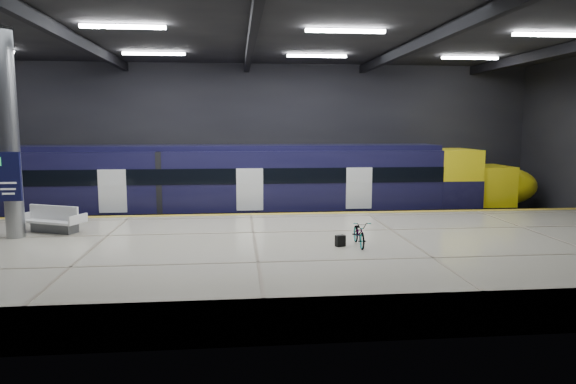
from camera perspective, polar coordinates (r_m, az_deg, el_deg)
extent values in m
plane|color=black|center=(19.42, -3.94, -7.07)|extent=(30.00, 30.00, 0.00)
cube|color=black|center=(26.82, -4.55, 5.55)|extent=(30.00, 0.10, 8.00)
cube|color=black|center=(10.85, -2.81, 2.93)|extent=(30.00, 0.10, 8.00)
cube|color=black|center=(19.08, -4.16, 16.89)|extent=(30.00, 16.00, 0.10)
cube|color=black|center=(19.80, -22.46, 15.28)|extent=(0.25, 16.00, 0.40)
cube|color=black|center=(19.04, -4.16, 16.15)|extent=(0.25, 16.00, 0.40)
cube|color=black|center=(20.12, 13.86, 15.48)|extent=(0.25, 16.00, 0.40)
cube|color=black|center=(22.79, 28.66, 13.83)|extent=(0.25, 16.00, 0.40)
cube|color=white|center=(17.43, -17.86, 17.08)|extent=(2.60, 0.18, 0.10)
cube|color=white|center=(17.44, 6.41, 17.37)|extent=(2.60, 0.18, 0.10)
cube|color=white|center=(20.07, 27.11, 15.30)|extent=(2.60, 0.18, 0.10)
cube|color=white|center=(23.27, -14.67, 14.64)|extent=(2.60, 0.18, 0.10)
cube|color=white|center=(23.28, 3.22, 14.86)|extent=(2.60, 0.18, 0.10)
cube|color=white|center=(25.31, 19.56, 13.85)|extent=(2.60, 0.18, 0.10)
cube|color=#BAB39D|center=(16.87, -3.69, -7.37)|extent=(30.00, 11.00, 1.10)
cube|color=gold|center=(21.88, -4.19, -2.47)|extent=(30.00, 0.40, 0.01)
cube|color=gray|center=(24.07, -4.30, -4.06)|extent=(30.00, 0.08, 0.16)
cube|color=gray|center=(25.48, -4.38, -3.42)|extent=(30.00, 0.08, 0.16)
cube|color=black|center=(24.80, -11.28, -2.73)|extent=(24.00, 2.58, 0.80)
cube|color=black|center=(24.56, -11.38, 1.35)|extent=(24.00, 2.80, 2.75)
cube|color=black|center=(24.45, -11.47, 4.83)|extent=(24.00, 2.30, 0.24)
cube|color=black|center=(23.13, -11.74, 1.66)|extent=(24.00, 0.04, 0.70)
cube|color=white|center=(23.07, -4.27, 0.28)|extent=(1.20, 0.05, 1.90)
cube|color=yellow|center=(26.62, 17.71, 1.60)|extent=(2.00, 2.80, 2.75)
ellipsoid|color=yellow|center=(27.80, 22.59, 0.63)|extent=(3.60, 2.52, 1.90)
cube|color=black|center=(26.72, 18.31, 1.97)|extent=(1.60, 2.38, 0.80)
cube|color=#595B60|center=(19.99, -24.49, -3.62)|extent=(1.74, 1.18, 0.31)
cube|color=white|center=(19.95, -24.53, -2.95)|extent=(2.27, 1.69, 0.08)
cube|color=white|center=(19.90, -24.57, -2.11)|extent=(1.93, 0.96, 0.52)
cube|color=white|center=(20.66, -26.65, -2.38)|extent=(0.43, 0.83, 0.31)
cube|color=white|center=(19.22, -22.29, -2.82)|extent=(0.43, 0.83, 0.31)
imported|color=#99999E|center=(16.23, 7.93, -4.55)|extent=(0.60, 1.57, 0.81)
cube|color=black|center=(16.15, 5.83, -5.41)|extent=(0.34, 0.28, 0.35)
cylinder|color=#9EA0A5|center=(19.31, -28.56, 5.62)|extent=(0.60, 0.60, 6.90)
cube|color=#10123C|center=(18.99, -28.80, 1.51)|extent=(0.90, 0.12, 1.60)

